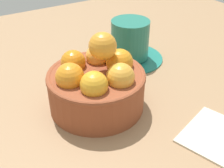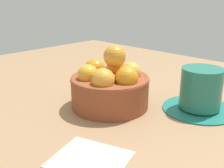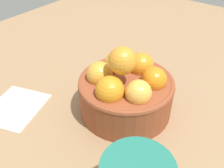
# 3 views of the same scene
# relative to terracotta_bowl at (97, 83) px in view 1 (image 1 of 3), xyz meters

# --- Properties ---
(ground_plane) EXTENTS (1.29, 1.09, 0.05)m
(ground_plane) POSITION_rel_terracotta_bowl_xyz_m (-0.00, 0.00, -0.07)
(ground_plane) COLOR #997551
(terracotta_bowl) EXTENTS (0.16, 0.16, 0.13)m
(terracotta_bowl) POSITION_rel_terracotta_bowl_xyz_m (0.00, 0.00, 0.00)
(terracotta_bowl) COLOR brown
(terracotta_bowl) RESTS_ON ground_plane
(coffee_cup) EXTENTS (0.15, 0.15, 0.09)m
(coffee_cup) POSITION_rel_terracotta_bowl_xyz_m (0.15, 0.11, -0.01)
(coffee_cup) COLOR #1F7669
(coffee_cup) RESTS_ON ground_plane
(folded_napkin) EXTENTS (0.13, 0.12, 0.01)m
(folded_napkin) POSITION_rel_terracotta_bowl_xyz_m (0.12, -0.16, -0.04)
(folded_napkin) COLOR beige
(folded_napkin) RESTS_ON ground_plane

